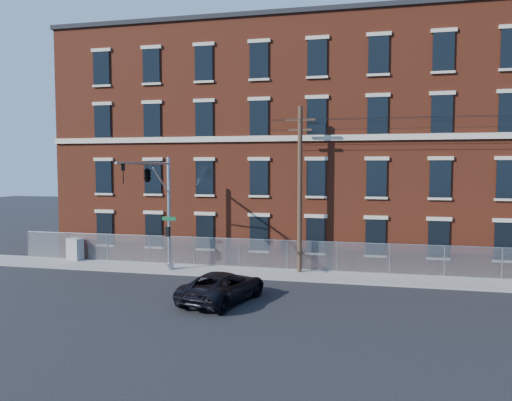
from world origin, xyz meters
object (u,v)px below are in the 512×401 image
object	(u,v)px
pickup_truck	(223,287)
traffic_signal_mast	(153,187)
utility_pole_near	(300,186)
utility_cabinet	(75,249)

from	to	relation	value
pickup_truck	traffic_signal_mast	bearing A→B (deg)	-19.73
utility_pole_near	pickup_truck	distance (m)	8.83
traffic_signal_mast	pickup_truck	size ratio (longest dim) A/B	1.33
traffic_signal_mast	utility_cabinet	size ratio (longest dim) A/B	4.74
utility_pole_near	utility_cabinet	world-z (taller)	utility_pole_near
traffic_signal_mast	utility_cabinet	world-z (taller)	traffic_signal_mast
pickup_truck	utility_cabinet	world-z (taller)	utility_cabinet
utility_pole_near	pickup_truck	xyz separation A→B (m)	(-2.75, -7.02, -4.61)
traffic_signal_mast	utility_cabinet	distance (m)	9.63
utility_pole_near	utility_cabinet	distance (m)	16.23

